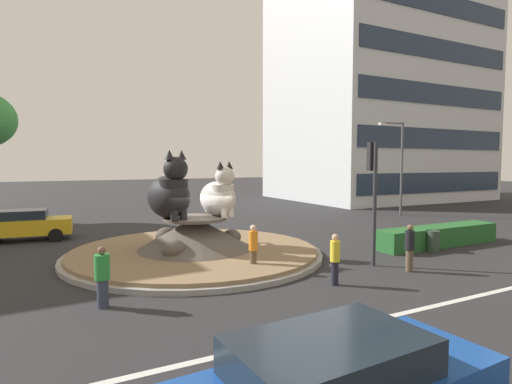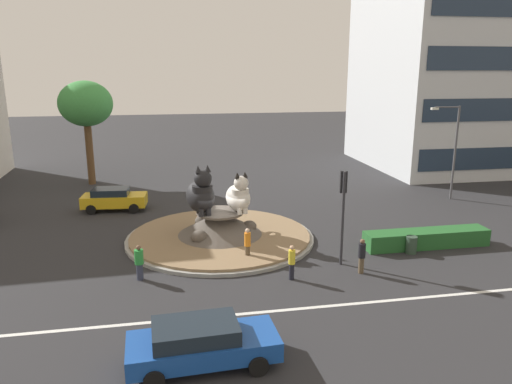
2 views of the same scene
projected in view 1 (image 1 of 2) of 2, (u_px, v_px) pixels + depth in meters
The scene contains 16 objects.
ground_plane at pixel (195, 256), 16.81m from camera, with size 160.00×160.00×0.00m, color #28282B.
lane_centreline at pixel (320, 333), 9.20m from camera, with size 112.00×0.20×0.01m, color silver.
roundabout_island at pixel (195, 243), 16.77m from camera, with size 10.35×10.35×1.61m.
cat_statue_black at pixel (170, 194), 16.23m from camera, with size 1.92×2.99×2.72m.
cat_statue_white at pixel (219, 196), 17.06m from camera, with size 1.60×2.36×2.29m.
traffic_light_mast at pixel (373, 179), 15.08m from camera, with size 0.36×0.46×4.58m.
office_tower at pixel (377, 86), 43.88m from camera, with size 19.81×15.60×24.10m.
clipped_hedge_strip at pixel (438, 236), 18.89m from camera, with size 6.78×1.20×0.90m, color #235B28.
streetlight_arm at pixel (399, 161), 29.43m from camera, with size 2.09×0.43×6.74m.
pedestrian_yellow_shirt at pixel (335, 258), 12.74m from camera, with size 0.31×0.31×1.61m.
pedestrian_orange_shirt at pixel (253, 247), 14.24m from camera, with size 0.32×0.32×1.67m.
pedestrian_black_shirt at pixel (410, 247), 14.34m from camera, with size 0.33×0.33×1.67m.
pedestrian_green_shirt at pixel (102, 276), 10.76m from camera, with size 0.40×0.40×1.63m.
sedan_on_far_lane at pixel (24, 224), 20.04m from camera, with size 4.30×2.23×1.52m.
parked_car_right at pixel (339, 384), 5.62m from camera, with size 4.84×2.28×1.48m.
litter_bin at pixel (433, 241), 17.65m from camera, with size 0.56×0.56×0.90m.
Camera 1 is at (-5.40, -15.88, 3.82)m, focal length 28.72 mm.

